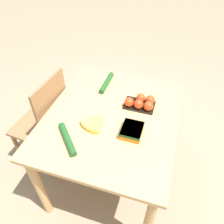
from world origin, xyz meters
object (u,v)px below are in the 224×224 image
(carrot_bag, at_px, (132,130))
(cucumber_near, at_px, (107,83))
(chair, at_px, (46,122))
(banana_bunch, at_px, (95,122))
(tomato_pack, at_px, (141,103))
(cucumber_far, at_px, (67,139))

(carrot_bag, xyz_separation_m, cucumber_near, (0.46, 0.33, -0.01))
(chair, xyz_separation_m, banana_bunch, (-0.14, -0.52, 0.30))
(tomato_pack, relative_size, cucumber_far, 0.99)
(banana_bunch, distance_m, cucumber_near, 0.46)
(tomato_pack, bearing_deg, chair, 99.55)
(carrot_bag, bearing_deg, chair, 79.51)
(cucumber_near, bearing_deg, banana_bunch, -171.39)
(carrot_bag, xyz_separation_m, cucumber_far, (-0.18, 0.37, -0.01))
(chair, distance_m, cucumber_near, 0.63)
(chair, distance_m, tomato_pack, 0.85)
(banana_bunch, distance_m, tomato_pack, 0.37)
(carrot_bag, bearing_deg, cucumber_far, 116.42)
(banana_bunch, height_order, tomato_pack, tomato_pack)
(chair, relative_size, banana_bunch, 5.78)
(banana_bunch, height_order, cucumber_near, cucumber_near)
(carrot_bag, height_order, cucumber_far, carrot_bag)
(cucumber_near, bearing_deg, tomato_pack, -119.12)
(cucumber_near, relative_size, cucumber_far, 1.19)
(banana_bunch, relative_size, tomato_pack, 0.74)
(chair, relative_size, cucumber_near, 3.56)
(chair, height_order, cucumber_far, chair)
(cucumber_near, bearing_deg, carrot_bag, -144.51)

